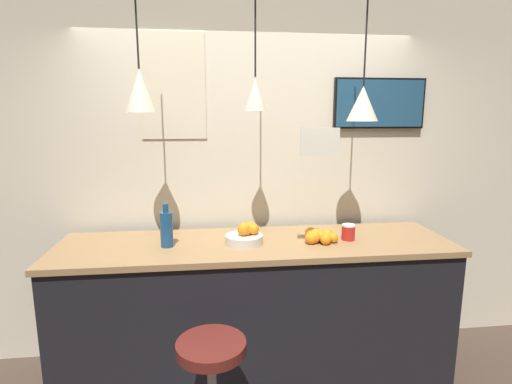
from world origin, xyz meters
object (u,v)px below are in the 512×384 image
bar_stool (212,382)px  fruit_bowl (245,235)px  spread_jar (348,232)px  juice_bottle (166,229)px  mounted_tv (379,103)px

bar_stool → fruit_bowl: 0.93m
fruit_bowl → spread_jar: 0.72m
fruit_bowl → spread_jar: bearing=-0.2°
juice_bottle → mounted_tv: 1.87m
mounted_tv → fruit_bowl: bearing=-157.5°
fruit_bowl → juice_bottle: size_ratio=0.87×
bar_stool → fruit_bowl: size_ratio=2.83×
spread_jar → mounted_tv: 1.07m
fruit_bowl → juice_bottle: bearing=-179.7°
bar_stool → spread_jar: 1.32m
bar_stool → juice_bottle: (-0.28, 0.66, 0.68)m
bar_stool → spread_jar: (0.97, 0.66, 0.61)m
bar_stool → juice_bottle: bearing=112.8°
fruit_bowl → spread_jar: size_ratio=2.31×
bar_stool → juice_bottle: juice_bottle is taller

